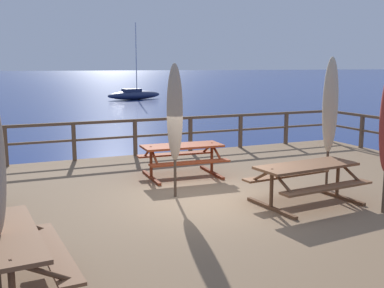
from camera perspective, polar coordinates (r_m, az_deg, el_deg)
ground_plane at (r=9.63m, az=1.86°, el=-11.60°), size 600.00×600.00×0.00m
wooden_deck at (r=9.48m, az=1.87°, el=-9.22°), size 14.45×10.16×0.85m
railing_waterside_far at (r=13.72m, az=-7.00°, el=1.62°), size 14.25×0.10×1.09m
picnic_table_back_left at (r=11.13m, az=-1.22°, el=-1.16°), size 1.98×1.50×0.78m
picnic_table_front_right at (r=9.22m, az=13.85°, el=-3.69°), size 2.16×1.58×0.78m
picnic_table_mid_centre at (r=5.85m, az=-22.10°, el=-11.95°), size 1.51×2.10×0.78m
patio_umbrella_tall_back_left at (r=10.30m, az=16.58°, el=4.52°), size 0.32×0.32×2.82m
patio_umbrella_tall_mid_right at (r=9.21m, az=-2.13°, el=3.81°), size 0.32×0.32×2.69m
sailboat_distant at (r=48.30m, az=-7.10°, el=6.03°), size 6.22×3.00×7.72m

